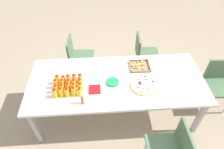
% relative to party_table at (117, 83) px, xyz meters
% --- Properties ---
extents(ground_plane, '(12.00, 12.00, 0.00)m').
position_rel_party_table_xyz_m(ground_plane, '(0.00, 0.00, -0.70)').
color(ground_plane, gray).
extents(party_table, '(2.37, 0.99, 0.75)m').
position_rel_party_table_xyz_m(party_table, '(0.00, 0.00, 0.00)').
color(party_table, silver).
rests_on(party_table, ground_plane).
extents(chair_near_right, '(0.40, 0.40, 0.83)m').
position_rel_party_table_xyz_m(chair_near_right, '(0.56, -0.86, -0.19)').
color(chair_near_right, '#4C6B4C').
rests_on(chair_near_right, ground_plane).
extents(chair_far_left, '(0.42, 0.42, 0.83)m').
position_rel_party_table_xyz_m(chair_far_left, '(-0.60, 0.88, -0.19)').
color(chair_far_left, '#4C6B4C').
rests_on(chair_far_left, ground_plane).
extents(chair_far_right, '(0.42, 0.42, 0.83)m').
position_rel_party_table_xyz_m(chair_far_right, '(0.56, 0.88, -0.19)').
color(chair_far_right, '#4C6B4C').
rests_on(chair_far_right, ground_plane).
extents(chair_end, '(0.42, 0.42, 0.83)m').
position_rel_party_table_xyz_m(chair_end, '(1.56, 0.10, -0.19)').
color(chair_end, '#4C6B4C').
rests_on(chair_end, ground_plane).
extents(juice_bottle_0, '(0.06, 0.06, 0.14)m').
position_rel_party_table_xyz_m(juice_bottle_0, '(-0.78, -0.23, 0.12)').
color(juice_bottle_0, '#FAAC14').
rests_on(juice_bottle_0, party_table).
extents(juice_bottle_1, '(0.06, 0.06, 0.15)m').
position_rel_party_table_xyz_m(juice_bottle_1, '(-0.71, -0.22, 0.13)').
color(juice_bottle_1, '#F9AE14').
rests_on(juice_bottle_1, party_table).
extents(juice_bottle_2, '(0.06, 0.06, 0.15)m').
position_rel_party_table_xyz_m(juice_bottle_2, '(-0.63, -0.23, 0.13)').
color(juice_bottle_2, '#FAAD14').
rests_on(juice_bottle_2, party_table).
extents(juice_bottle_3, '(0.06, 0.06, 0.15)m').
position_rel_party_table_xyz_m(juice_bottle_3, '(-0.55, -0.22, 0.13)').
color(juice_bottle_3, '#FAAC14').
rests_on(juice_bottle_3, party_table).
extents(juice_bottle_4, '(0.05, 0.05, 0.13)m').
position_rel_party_table_xyz_m(juice_bottle_4, '(-0.48, -0.23, 0.12)').
color(juice_bottle_4, '#F9AE14').
rests_on(juice_bottle_4, party_table).
extents(juice_bottle_5, '(0.05, 0.05, 0.13)m').
position_rel_party_table_xyz_m(juice_bottle_5, '(-0.78, -0.16, 0.12)').
color(juice_bottle_5, '#F8AB14').
rests_on(juice_bottle_5, party_table).
extents(juice_bottle_6, '(0.06, 0.06, 0.14)m').
position_rel_party_table_xyz_m(juice_bottle_6, '(-0.70, -0.15, 0.12)').
color(juice_bottle_6, '#FAAB14').
rests_on(juice_bottle_6, party_table).
extents(juice_bottle_7, '(0.05, 0.05, 0.15)m').
position_rel_party_table_xyz_m(juice_bottle_7, '(-0.63, -0.15, 0.13)').
color(juice_bottle_7, '#F9AE14').
rests_on(juice_bottle_7, party_table).
extents(juice_bottle_8, '(0.06, 0.06, 0.15)m').
position_rel_party_table_xyz_m(juice_bottle_8, '(-0.56, -0.16, 0.13)').
color(juice_bottle_8, '#F9AD14').
rests_on(juice_bottle_8, party_table).
extents(juice_bottle_9, '(0.06, 0.06, 0.14)m').
position_rel_party_table_xyz_m(juice_bottle_9, '(-0.48, -0.15, 0.12)').
color(juice_bottle_9, '#FAAD14').
rests_on(juice_bottle_9, party_table).
extents(juice_bottle_10, '(0.06, 0.06, 0.15)m').
position_rel_party_table_xyz_m(juice_bottle_10, '(-0.79, -0.08, 0.13)').
color(juice_bottle_10, '#F9AE14').
rests_on(juice_bottle_10, party_table).
extents(juice_bottle_11, '(0.06, 0.06, 0.15)m').
position_rel_party_table_xyz_m(juice_bottle_11, '(-0.71, -0.08, 0.13)').
color(juice_bottle_11, '#FAAF14').
rests_on(juice_bottle_11, party_table).
extents(juice_bottle_12, '(0.06, 0.06, 0.14)m').
position_rel_party_table_xyz_m(juice_bottle_12, '(-0.63, -0.08, 0.12)').
color(juice_bottle_12, '#F8AC14').
rests_on(juice_bottle_12, party_table).
extents(juice_bottle_13, '(0.06, 0.06, 0.14)m').
position_rel_party_table_xyz_m(juice_bottle_13, '(-0.56, -0.08, 0.12)').
color(juice_bottle_13, '#FAAB14').
rests_on(juice_bottle_13, party_table).
extents(juice_bottle_14, '(0.06, 0.06, 0.13)m').
position_rel_party_table_xyz_m(juice_bottle_14, '(-0.48, -0.07, 0.12)').
color(juice_bottle_14, '#FAAB14').
rests_on(juice_bottle_14, party_table).
extents(juice_bottle_15, '(0.06, 0.06, 0.15)m').
position_rel_party_table_xyz_m(juice_bottle_15, '(-0.78, -0.01, 0.13)').
color(juice_bottle_15, '#F9AC14').
rests_on(juice_bottle_15, party_table).
extents(juice_bottle_16, '(0.06, 0.06, 0.13)m').
position_rel_party_table_xyz_m(juice_bottle_16, '(-0.70, -0.01, 0.12)').
color(juice_bottle_16, '#F9AD14').
rests_on(juice_bottle_16, party_table).
extents(juice_bottle_17, '(0.06, 0.06, 0.15)m').
position_rel_party_table_xyz_m(juice_bottle_17, '(-0.63, -0.01, 0.13)').
color(juice_bottle_17, '#F8AE14').
rests_on(juice_bottle_17, party_table).
extents(juice_bottle_18, '(0.06, 0.06, 0.15)m').
position_rel_party_table_xyz_m(juice_bottle_18, '(-0.56, -0.00, 0.13)').
color(juice_bottle_18, '#FAAC14').
rests_on(juice_bottle_18, party_table).
extents(juice_bottle_19, '(0.06, 0.06, 0.14)m').
position_rel_party_table_xyz_m(juice_bottle_19, '(-0.48, -0.00, 0.12)').
color(juice_bottle_19, '#FAAF14').
rests_on(juice_bottle_19, party_table).
extents(fruit_pizza, '(0.36, 0.36, 0.05)m').
position_rel_party_table_xyz_m(fruit_pizza, '(0.34, -0.12, 0.07)').
color(fruit_pizza, tan).
rests_on(fruit_pizza, party_table).
extents(snack_tray, '(0.29, 0.25, 0.04)m').
position_rel_party_table_xyz_m(snack_tray, '(0.35, 0.25, 0.07)').
color(snack_tray, olive).
rests_on(snack_tray, party_table).
extents(plate_stack, '(0.17, 0.17, 0.02)m').
position_rel_party_table_xyz_m(plate_stack, '(-0.06, -0.04, 0.07)').
color(plate_stack, '#1E8C4C').
rests_on(plate_stack, party_table).
extents(napkin_stack, '(0.15, 0.15, 0.02)m').
position_rel_party_table_xyz_m(napkin_stack, '(-0.30, -0.15, 0.07)').
color(napkin_stack, red).
rests_on(napkin_stack, party_table).
extents(cardboard_tube, '(0.04, 0.04, 0.15)m').
position_rel_party_table_xyz_m(cardboard_tube, '(-0.44, -0.35, 0.13)').
color(cardboard_tube, '#9E7A56').
rests_on(cardboard_tube, party_table).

